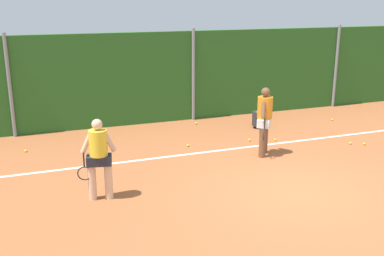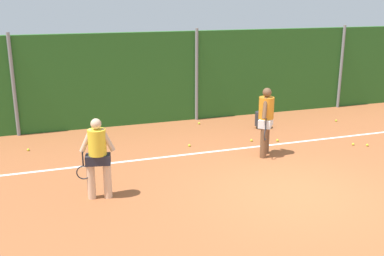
{
  "view_description": "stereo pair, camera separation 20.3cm",
  "coord_description": "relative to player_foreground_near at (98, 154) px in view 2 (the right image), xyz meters",
  "views": [
    {
      "loc": [
        -4.88,
        -7.14,
        3.76
      ],
      "look_at": [
        -1.65,
        1.66,
        1.06
      ],
      "focal_mm": 42.3,
      "sensor_mm": 36.0,
      "label": 1
    },
    {
      "loc": [
        -4.69,
        -7.21,
        3.76
      ],
      "look_at": [
        -1.65,
        1.66,
        1.06
      ],
      "focal_mm": 42.3,
      "sensor_mm": 36.0,
      "label": 2
    }
  ],
  "objects": [
    {
      "name": "ground_plane",
      "position": [
        3.76,
        0.76,
        -0.9
      ],
      "size": [
        28.63,
        28.63,
        0.0
      ],
      "primitive_type": "plane",
      "color": "#A85B33"
    },
    {
      "name": "hedge_fence_backdrop",
      "position": [
        3.76,
        5.15,
        0.5
      ],
      "size": [
        18.61,
        0.25,
        2.79
      ],
      "primitive_type": "cube",
      "color": "#286023",
      "rests_on": "ground_plane"
    },
    {
      "name": "fence_post_left",
      "position": [
        -1.61,
        4.97,
        0.55
      ],
      "size": [
        0.1,
        0.1,
        2.89
      ],
      "primitive_type": "cylinder",
      "color": "gray",
      "rests_on": "ground_plane"
    },
    {
      "name": "fence_post_center",
      "position": [
        3.76,
        4.97,
        0.55
      ],
      "size": [
        0.1,
        0.1,
        2.89
      ],
      "primitive_type": "cylinder",
      "color": "gray",
      "rests_on": "ground_plane"
    },
    {
      "name": "fence_post_right",
      "position": [
        9.13,
        4.97,
        0.55
      ],
      "size": [
        0.1,
        0.1,
        2.89
      ],
      "primitive_type": "cylinder",
      "color": "gray",
      "rests_on": "ground_plane"
    },
    {
      "name": "court_baseline_paint",
      "position": [
        3.76,
        1.85,
        -0.89
      ],
      "size": [
        13.6,
        0.1,
        0.01
      ],
      "primitive_type": "cube",
      "color": "white",
      "rests_on": "ground_plane"
    },
    {
      "name": "player_foreground_near",
      "position": [
        0.0,
        0.0,
        0.0
      ],
      "size": [
        0.76,
        0.36,
        1.6
      ],
      "rotation": [
        0.0,
        0.0,
        2.94
      ],
      "color": "beige",
      "rests_on": "ground_plane"
    },
    {
      "name": "player_midcourt",
      "position": [
        4.21,
        1.18,
        0.06
      ],
      "size": [
        0.53,
        0.68,
        1.7
      ],
      "rotation": [
        0.0,
        0.0,
        4.06
      ],
      "color": "brown",
      "rests_on": "ground_plane"
    },
    {
      "name": "ball_hopper",
      "position": [
        5.25,
        3.41,
        -0.61
      ],
      "size": [
        0.36,
        0.36,
        0.51
      ],
      "color": "#2D2D33",
      "rests_on": "ground_plane"
    },
    {
      "name": "tennis_ball_0",
      "position": [
        3.65,
        4.41,
        -0.86
      ],
      "size": [
        0.07,
        0.07,
        0.07
      ],
      "primitive_type": "sphere",
      "color": "#CCDB33",
      "rests_on": "ground_plane"
    },
    {
      "name": "tennis_ball_1",
      "position": [
        7.12,
        0.94,
        -0.86
      ],
      "size": [
        0.07,
        0.07,
        0.07
      ],
      "primitive_type": "sphere",
      "color": "#CCDB33",
      "rests_on": "ground_plane"
    },
    {
      "name": "tennis_ball_2",
      "position": [
        6.82,
        1.13,
        -0.86
      ],
      "size": [
        0.07,
        0.07,
        0.07
      ],
      "primitive_type": "sphere",
      "color": "#CCDB33",
      "rests_on": "ground_plane"
    },
    {
      "name": "tennis_ball_3",
      "position": [
        2.66,
        2.43,
        -0.86
      ],
      "size": [
        0.07,
        0.07,
        0.07
      ],
      "primitive_type": "sphere",
      "color": "#CCDB33",
      "rests_on": "ground_plane"
    },
    {
      "name": "tennis_ball_5",
      "position": [
        7.86,
        3.31,
        -0.86
      ],
      "size": [
        0.07,
        0.07,
        0.07
      ],
      "primitive_type": "sphere",
      "color": "#CCDB33",
      "rests_on": "ground_plane"
    },
    {
      "name": "tennis_ball_6",
      "position": [
        5.08,
        2.08,
        -0.86
      ],
      "size": [
        0.07,
        0.07,
        0.07
      ],
      "primitive_type": "sphere",
      "color": "#CCDB33",
      "rests_on": "ground_plane"
    },
    {
      "name": "tennis_ball_7",
      "position": [
        4.41,
        2.31,
        -0.86
      ],
      "size": [
        0.07,
        0.07,
        0.07
      ],
      "primitive_type": "sphere",
      "color": "#CCDB33",
      "rests_on": "ground_plane"
    },
    {
      "name": "tennis_ball_8",
      "position": [
        -1.35,
        3.44,
        -0.86
      ],
      "size": [
        0.07,
        0.07,
        0.07
      ],
      "primitive_type": "sphere",
      "color": "#CCDB33",
      "rests_on": "ground_plane"
    }
  ]
}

